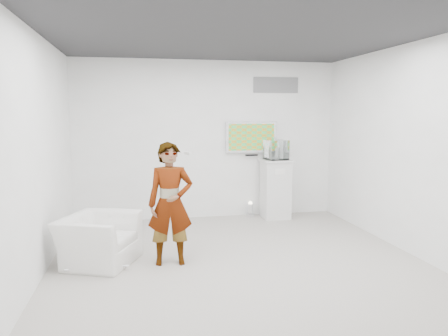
# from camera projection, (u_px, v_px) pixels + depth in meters

# --- Properties ---
(room) EXTENTS (5.01, 5.01, 3.00)m
(room) POSITION_uv_depth(u_px,v_px,m) (236.00, 151.00, 5.91)
(room) COLOR #ADA79F
(room) RESTS_ON ground
(tv) EXTENTS (1.00, 0.08, 0.60)m
(tv) POSITION_uv_depth(u_px,v_px,m) (251.00, 137.00, 8.45)
(tv) COLOR silver
(tv) RESTS_ON room
(logo_decal) EXTENTS (0.90, 0.02, 0.30)m
(logo_decal) POSITION_uv_depth(u_px,v_px,m) (276.00, 85.00, 8.46)
(logo_decal) COLOR slate
(logo_decal) RESTS_ON room
(person) EXTENTS (0.61, 0.41, 1.63)m
(person) POSITION_uv_depth(u_px,v_px,m) (170.00, 204.00, 5.78)
(person) COLOR white
(person) RESTS_ON room
(armchair) EXTENTS (1.19, 1.26, 0.65)m
(armchair) POSITION_uv_depth(u_px,v_px,m) (99.00, 240.00, 5.85)
(armchair) COLOR white
(armchair) RESTS_ON room
(pedestal) EXTENTS (0.55, 0.55, 1.13)m
(pedestal) POSITION_uv_depth(u_px,v_px,m) (275.00, 189.00, 8.38)
(pedestal) COLOR silver
(pedestal) RESTS_ON room
(floor_uplight) EXTENTS (0.20, 0.20, 0.29)m
(floor_uplight) POSITION_uv_depth(u_px,v_px,m) (250.00, 209.00, 8.52)
(floor_uplight) COLOR white
(floor_uplight) RESTS_ON room
(vitrine) EXTENTS (0.43, 0.43, 0.37)m
(vitrine) POSITION_uv_depth(u_px,v_px,m) (276.00, 150.00, 8.29)
(vitrine) COLOR silver
(vitrine) RESTS_ON pedestal
(console) EXTENTS (0.11, 0.18, 0.23)m
(console) POSITION_uv_depth(u_px,v_px,m) (276.00, 154.00, 8.30)
(console) COLOR silver
(console) RESTS_ON pedestal
(wii_remote) EXTENTS (0.09, 0.15, 0.04)m
(wii_remote) POSITION_uv_depth(u_px,v_px,m) (188.00, 153.00, 5.89)
(wii_remote) COLOR silver
(wii_remote) RESTS_ON person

